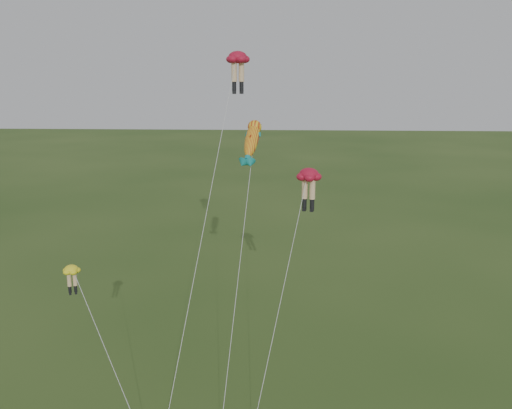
{
  "coord_description": "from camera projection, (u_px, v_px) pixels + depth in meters",
  "views": [
    {
      "loc": [
        4.5,
        -27.24,
        18.95
      ],
      "look_at": [
        2.94,
        6.0,
        10.92
      ],
      "focal_mm": 40.0,
      "sensor_mm": 36.0,
      "label": 1
    }
  ],
  "objects": [
    {
      "name": "legs_kite_red_high",
      "position": [
        237.0,
        65.0,
        34.57
      ],
      "size": [
        4.3,
        10.93,
        19.92
      ],
      "rotation": [
        0.0,
        0.0,
        0.28
      ],
      "color": "#AF122C",
      "rests_on": "ground"
    },
    {
      "name": "legs_kite_yellow",
      "position": [
        75.0,
        280.0,
        29.36
      ],
      "size": [
        5.15,
        3.9,
        9.04
      ],
      "rotation": [
        0.0,
        0.0,
        0.4
      ],
      "color": "yellow",
      "rests_on": "ground"
    },
    {
      "name": "legs_kite_red_mid",
      "position": [
        308.0,
        180.0,
        34.12
      ],
      "size": [
        4.09,
        8.52,
        13.1
      ],
      "rotation": [
        0.0,
        0.0,
        -0.28
      ],
      "color": "#AF122C",
      "rests_on": "ground"
    },
    {
      "name": "fish_kite",
      "position": [
        252.0,
        140.0,
        34.11
      ],
      "size": [
        2.09,
        9.46,
        16.1
      ],
      "rotation": [
        0.77,
        0.0,
        -0.2
      ],
      "color": "yellow",
      "rests_on": "ground"
    }
  ]
}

